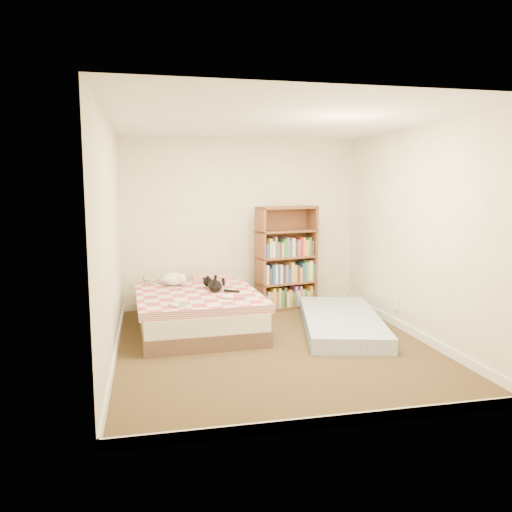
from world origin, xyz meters
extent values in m
cube|color=#3E301A|center=(0.00, 0.00, 0.00)|extent=(3.50, 4.00, 0.01)
cube|color=white|center=(0.00, 0.00, 2.50)|extent=(3.50, 4.00, 0.01)
cube|color=beige|center=(0.00, 2.00, 1.25)|extent=(3.50, 0.01, 2.50)
cube|color=beige|center=(0.00, -2.00, 1.25)|extent=(3.50, 0.01, 2.50)
cube|color=beige|center=(-1.75, 0.00, 1.25)|extent=(0.01, 4.00, 2.50)
cube|color=beige|center=(1.75, 0.00, 1.25)|extent=(0.01, 4.00, 2.50)
cube|color=white|center=(0.00, 1.99, 0.05)|extent=(3.50, 0.02, 0.10)
cube|color=white|center=(0.00, -1.99, 0.05)|extent=(3.50, 0.02, 0.10)
cube|color=white|center=(-1.74, 0.00, 0.05)|extent=(0.02, 4.00, 0.10)
cube|color=white|center=(1.74, 0.00, 0.05)|extent=(0.02, 4.00, 0.10)
cube|color=white|center=(1.74, 0.40, 0.30)|extent=(0.03, 0.09, 0.13)
cube|color=brown|center=(-0.79, 0.90, 0.09)|extent=(1.52, 2.10, 0.18)
cube|color=silver|center=(-0.79, 0.90, 0.28)|extent=(1.49, 2.06, 0.20)
cube|color=#B74451|center=(-0.79, 0.90, 0.44)|extent=(1.57, 1.74, 0.10)
cube|color=slate|center=(-1.12, 1.66, 0.47)|extent=(0.58, 0.38, 0.15)
cube|color=#B74451|center=(-0.45, 1.66, 0.47)|extent=(0.58, 0.38, 0.15)
cube|color=brown|center=(0.19, 1.70, 0.76)|extent=(0.11, 0.30, 1.51)
cube|color=brown|center=(1.06, 1.70, 0.76)|extent=(0.11, 0.30, 1.51)
cube|color=brown|center=(0.63, 1.84, 0.76)|extent=(0.89, 0.22, 1.51)
cube|color=brown|center=(0.63, 1.70, 0.02)|extent=(0.95, 0.50, 0.03)
cube|color=brown|center=(0.63, 1.70, 0.77)|extent=(0.95, 0.50, 0.03)
cube|color=brown|center=(0.63, 1.70, 1.49)|extent=(0.95, 0.50, 0.03)
cube|color=#6F92B9|center=(1.01, 0.46, 0.09)|extent=(1.39, 2.21, 0.18)
ellipsoid|color=black|center=(-0.56, 0.85, 0.55)|extent=(0.29, 0.44, 0.13)
sphere|color=black|center=(-0.56, 1.07, 0.56)|extent=(0.15, 0.15, 0.12)
cone|color=black|center=(-0.59, 1.10, 0.62)|extent=(0.05, 0.05, 0.05)
cone|color=black|center=(-0.52, 1.10, 0.62)|extent=(0.05, 0.05, 0.05)
cylinder|color=black|center=(-0.45, 0.59, 0.52)|extent=(0.10, 0.23, 0.04)
ellipsoid|color=white|center=(-1.05, 1.32, 0.57)|extent=(0.32, 0.35, 0.17)
sphere|color=white|center=(-0.96, 1.22, 0.59)|extent=(0.14, 0.14, 0.13)
sphere|color=white|center=(-0.91, 1.18, 0.57)|extent=(0.06, 0.06, 0.06)
sphere|color=white|center=(-1.19, 1.39, 0.55)|extent=(0.08, 0.08, 0.07)
camera|label=1|loc=(-1.36, -5.33, 1.81)|focal=35.00mm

